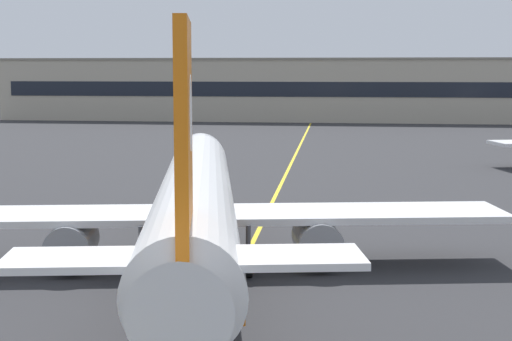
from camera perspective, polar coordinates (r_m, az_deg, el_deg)
The scene contains 5 objects.
ground_plane at distance 34.18m, azimuth -4.66°, elevation -10.13°, with size 400.00×400.00×0.00m, color #2D2D30.
taxiway_centreline at distance 63.08m, azimuth 1.21°, elevation -2.10°, with size 0.30×180.00×0.01m, color yellow.
airliner_foreground at distance 41.27m, azimuth -4.28°, elevation -2.31°, with size 32.33×41.26×11.65m.
safety_cone_by_nose_gear at distance 57.35m, azimuth 0.95°, elevation -2.77°, with size 0.44×0.44×0.55m.
terminal_building at distance 159.45m, azimuth 4.20°, elevation 5.68°, with size 124.87×12.40×12.19m.
Camera 1 is at (7.12, -31.86, 10.14)m, focal length 57.07 mm.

